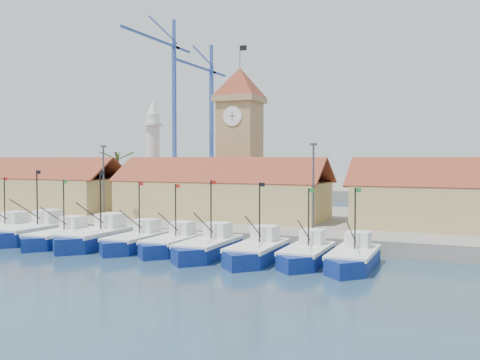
% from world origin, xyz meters
% --- Properties ---
extents(ground, '(400.00, 400.00, 0.00)m').
position_xyz_m(ground, '(0.00, 0.00, 0.00)').
color(ground, '#1B3548').
rests_on(ground, ground).
extents(quay, '(140.00, 32.00, 1.50)m').
position_xyz_m(quay, '(0.00, 24.00, 0.75)').
color(quay, gray).
rests_on(quay, ground).
extents(terminal, '(240.00, 80.00, 2.00)m').
position_xyz_m(terminal, '(0.00, 110.00, 1.00)').
color(terminal, gray).
rests_on(terminal, ground).
extents(boat_2, '(3.91, 10.72, 8.11)m').
position_xyz_m(boat_2, '(-14.85, 3.07, 0.84)').
color(boat_2, navy).
rests_on(boat_2, ground).
extents(boat_3, '(3.43, 9.38, 7.10)m').
position_xyz_m(boat_3, '(-10.26, 2.12, 0.73)').
color(boat_3, navy).
rests_on(boat_3, ground).
extents(boat_4, '(3.90, 10.69, 8.09)m').
position_xyz_m(boat_4, '(-6.14, 2.72, 0.84)').
color(boat_4, navy).
rests_on(boat_4, ground).
extents(boat_5, '(3.39, 9.29, 7.03)m').
position_xyz_m(boat_5, '(-1.55, 2.97, 0.73)').
color(boat_5, navy).
rests_on(boat_5, ground).
extents(boat_6, '(3.31, 9.08, 6.87)m').
position_xyz_m(boat_6, '(2.51, 3.12, 0.71)').
color(boat_6, navy).
rests_on(boat_6, ground).
extents(boat_7, '(3.55, 9.72, 7.35)m').
position_xyz_m(boat_7, '(6.75, 2.16, 0.76)').
color(boat_7, navy).
rests_on(boat_7, ground).
extents(boat_8, '(3.50, 9.59, 7.26)m').
position_xyz_m(boat_8, '(11.58, 2.00, 0.75)').
color(boat_8, navy).
rests_on(boat_8, ground).
extents(boat_9, '(3.27, 8.97, 6.78)m').
position_xyz_m(boat_9, '(15.89, 2.59, 0.70)').
color(boat_9, navy).
rests_on(boat_9, ground).
extents(boat_10, '(3.35, 9.16, 6.93)m').
position_xyz_m(boat_10, '(19.92, 2.29, 0.72)').
color(boat_10, navy).
rests_on(boat_10, ground).
extents(hall_left, '(31.20, 10.13, 7.61)m').
position_xyz_m(hall_left, '(-32.00, 20.00, 3.99)').
color(hall_left, tan).
rests_on(hall_left, quay).
extents(hall_center, '(27.04, 10.13, 7.61)m').
position_xyz_m(hall_center, '(0.00, 20.00, 3.99)').
color(hall_center, tan).
rests_on(hall_center, quay).
extents(clock_tower, '(5.80, 5.80, 22.70)m').
position_xyz_m(clock_tower, '(0.00, 26.00, 11.96)').
color(clock_tower, '#9E7F51').
rests_on(clock_tower, quay).
extents(minaret, '(3.00, 3.00, 16.30)m').
position_xyz_m(minaret, '(-15.00, 28.00, 9.73)').
color(minaret, silver).
rests_on(minaret, quay).
extents(palm_tree, '(5.60, 5.03, 8.39)m').
position_xyz_m(palm_tree, '(-20.00, 26.00, 6.25)').
color(palm_tree, brown).
rests_on(palm_tree, quay).
extents(lamp_posts, '(80.70, 0.25, 9.03)m').
position_xyz_m(lamp_posts, '(0.50, 12.00, 6.48)').
color(lamp_posts, '#3F3F44').
rests_on(lamp_posts, quay).
extents(crane_blue_far, '(1.00, 37.30, 48.80)m').
position_xyz_m(crane_blue_far, '(-53.60, 100.12, 29.45)').
color(crane_blue_far, '#304A95').
rests_on(crane_blue_far, terminal).
extents(crane_blue_near, '(1.00, 33.73, 41.53)m').
position_xyz_m(crane_blue_near, '(-43.93, 106.42, 25.14)').
color(crane_blue_near, '#304A95').
rests_on(crane_blue_near, terminal).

